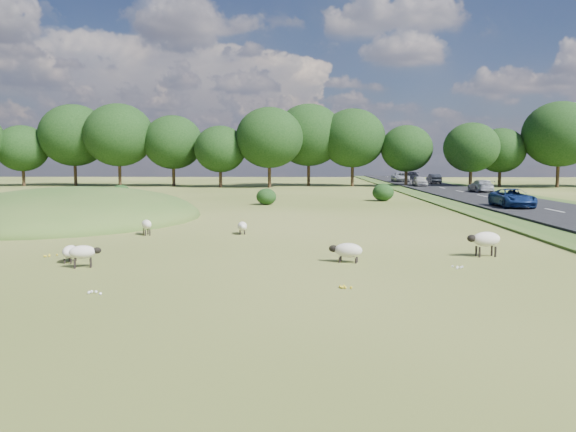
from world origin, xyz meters
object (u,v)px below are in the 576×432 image
object	(u,v)px
sheep_1	(83,252)
car_6	(512,198)
car_2	(434,179)
car_0	(412,176)
sheep_3	(485,239)
car_1	(420,181)
car_4	(400,177)
sheep_0	(242,226)
sheep_2	(347,250)
sheep_5	(70,252)
car_3	(481,186)
sheep_4	(146,224)

from	to	relation	value
sheep_1	car_6	size ratio (longest dim) A/B	0.23
sheep_1	car_2	xyz separation A→B (m)	(26.69, 65.36, 0.41)
car_6	car_0	bearing A→B (deg)	86.37
sheep_3	car_1	xyz separation A→B (m)	(8.35, 54.03, 0.25)
car_1	car_4	size ratio (longest dim) A/B	0.75
sheep_0	sheep_2	xyz separation A→B (m)	(4.70, -7.70, 0.06)
car_2	car_6	distance (m)	42.62
sheep_2	car_4	world-z (taller)	car_4
car_1	car_2	bearing A→B (deg)	66.28
sheep_2	car_6	size ratio (longest dim) A/B	0.26
car_6	sheep_2	bearing A→B (deg)	-122.42
sheep_0	sheep_5	xyz separation A→B (m)	(-5.36, -7.99, 0.00)
sheep_1	car_6	world-z (taller)	car_6
sheep_0	car_2	size ratio (longest dim) A/B	0.26
sheep_1	car_0	distance (m)	87.06
sheep_0	car_4	world-z (taller)	car_4
sheep_1	sheep_3	xyz separation A→B (m)	(14.54, 2.68, 0.13)
sheep_1	car_1	size ratio (longest dim) A/B	0.28
sheep_1	car_2	world-z (taller)	car_2
sheep_2	car_0	world-z (taller)	car_0
car_2	sheep_5	bearing A→B (deg)	66.80
car_1	car_2	size ratio (longest dim) A/B	0.93
car_4	sheep_5	bearing A→B (deg)	-108.48
car_0	car_3	distance (m)	40.07
sheep_1	sheep_2	world-z (taller)	sheep_1
car_0	car_6	xyz separation A→B (m)	(-3.80, -59.96, -0.00)
sheep_1	car_4	xyz separation A→B (m)	(22.89, 72.17, 0.43)
sheep_5	car_6	bearing A→B (deg)	-51.50
sheep_3	car_2	bearing A→B (deg)	-111.05
sheep_1	car_3	distance (m)	50.44
car_0	car_6	bearing A→B (deg)	86.37
car_0	car_3	xyz separation A→B (m)	(0.00, -40.07, -0.01)
sheep_3	sheep_0	bearing A→B (deg)	-42.15
sheep_0	car_2	bearing A→B (deg)	151.03
sheep_3	car_0	bearing A→B (deg)	-108.70
car_6	car_4	bearing A→B (deg)	90.00
car_1	car_3	distance (m)	14.43
sheep_1	sheep_5	size ratio (longest dim) A/B	1.02
sheep_0	sheep_2	bearing A→B (deg)	23.93
sheep_0	car_0	world-z (taller)	car_0
sheep_3	car_3	distance (m)	41.92
sheep_2	sheep_5	distance (m)	10.06
car_2	sheep_4	bearing A→B (deg)	64.68
sheep_1	sheep_3	bearing A→B (deg)	-7.37
sheep_3	car_2	xyz separation A→B (m)	(12.15, 62.68, 0.28)
sheep_3	car_4	distance (m)	69.99
sheep_0	sheep_3	distance (m)	11.89
sheep_1	sheep_3	world-z (taller)	sheep_3
car_0	car_2	bearing A→B (deg)	90.00
sheep_2	car_6	distance (m)	25.61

